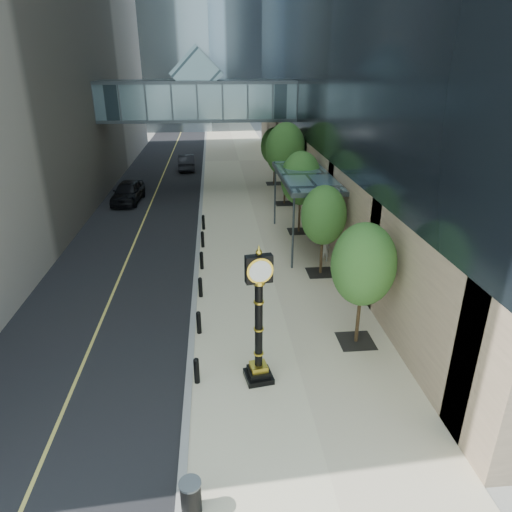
{
  "coord_description": "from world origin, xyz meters",
  "views": [
    {
      "loc": [
        -1.83,
        -12.13,
        10.43
      ],
      "look_at": [
        -0.16,
        6.14,
        2.61
      ],
      "focal_mm": 32.0,
      "sensor_mm": 36.0,
      "label": 1
    }
  ],
  "objects_px": {
    "car_far": "(186,162)",
    "pedestrian": "(325,248)",
    "car_near": "(128,192)",
    "trash_bin": "(191,498)",
    "street_clock": "(259,327)"
  },
  "relations": [
    {
      "from": "car_far",
      "to": "street_clock",
      "type": "bearing_deg",
      "value": 93.79
    },
    {
      "from": "car_near",
      "to": "trash_bin",
      "type": "bearing_deg",
      "value": -73.39
    },
    {
      "from": "street_clock",
      "to": "car_near",
      "type": "height_order",
      "value": "street_clock"
    },
    {
      "from": "car_near",
      "to": "pedestrian",
      "type": "bearing_deg",
      "value": -41.28
    },
    {
      "from": "street_clock",
      "to": "pedestrian",
      "type": "relative_size",
      "value": 3.08
    },
    {
      "from": "street_clock",
      "to": "trash_bin",
      "type": "distance_m",
      "value": 5.71
    },
    {
      "from": "pedestrian",
      "to": "car_near",
      "type": "distance_m",
      "value": 18.52
    },
    {
      "from": "trash_bin",
      "to": "pedestrian",
      "type": "xyz_separation_m",
      "value": [
        6.83,
        14.97,
        0.36
      ]
    },
    {
      "from": "car_far",
      "to": "pedestrian",
      "type": "bearing_deg",
      "value": 106.42
    },
    {
      "from": "car_near",
      "to": "car_far",
      "type": "relative_size",
      "value": 1.04
    },
    {
      "from": "trash_bin",
      "to": "car_far",
      "type": "height_order",
      "value": "car_far"
    },
    {
      "from": "trash_bin",
      "to": "street_clock",
      "type": "bearing_deg",
      "value": 66.58
    },
    {
      "from": "car_near",
      "to": "street_clock",
      "type": "bearing_deg",
      "value": -65.99
    },
    {
      "from": "car_near",
      "to": "car_far",
      "type": "distance_m",
      "value": 12.52
    },
    {
      "from": "street_clock",
      "to": "car_far",
      "type": "bearing_deg",
      "value": 87.64
    }
  ]
}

